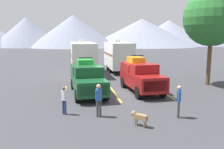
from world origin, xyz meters
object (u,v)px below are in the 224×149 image
(pickup_truck_b, at_px, (141,76))
(person_c, at_px, (99,98))
(pickup_truck_a, at_px, (87,78))
(person_b, at_px, (179,99))
(dog, at_px, (139,116))
(camper_trailer_a, at_px, (83,56))
(person_a, at_px, (64,98))
(camper_trailer_b, at_px, (118,55))

(pickup_truck_b, bearing_deg, person_c, -125.52)
(pickup_truck_a, relative_size, person_b, 3.53)
(pickup_truck_b, distance_m, dog, 7.15)
(camper_trailer_a, height_order, dog, camper_trailer_a)
(person_b, bearing_deg, dog, -161.08)
(dog, bearing_deg, person_a, 147.09)
(pickup_truck_b, relative_size, person_c, 3.12)
(camper_trailer_b, height_order, person_c, camper_trailer_b)
(camper_trailer_b, bearing_deg, pickup_truck_b, -91.19)
(pickup_truck_b, relative_size, camper_trailer_a, 0.59)
(pickup_truck_a, relative_size, dog, 8.05)
(camper_trailer_b, bearing_deg, person_c, -104.48)
(person_c, bearing_deg, pickup_truck_a, 93.06)
(pickup_truck_b, height_order, dog, pickup_truck_b)
(camper_trailer_a, bearing_deg, dog, -83.24)
(camper_trailer_b, distance_m, dog, 17.04)
(pickup_truck_b, distance_m, person_c, 6.41)
(pickup_truck_a, xyz_separation_m, dog, (1.98, -6.85, -0.70))
(pickup_truck_a, height_order, camper_trailer_a, camper_trailer_a)
(pickup_truck_a, height_order, camper_trailer_b, camper_trailer_b)
(pickup_truck_a, height_order, pickup_truck_b, pickup_truck_b)
(camper_trailer_b, bearing_deg, camper_trailer_a, -169.51)
(pickup_truck_b, height_order, person_a, pickup_truck_b)
(pickup_truck_a, relative_size, camper_trailer_b, 0.82)
(pickup_truck_b, xyz_separation_m, dog, (-2.03, -6.82, -0.76))
(pickup_truck_a, distance_m, pickup_truck_b, 4.00)
(dog, bearing_deg, person_b, 18.92)
(pickup_truck_a, distance_m, person_c, 5.26)
(person_b, relative_size, person_c, 0.98)
(person_a, bearing_deg, camper_trailer_a, 83.48)
(person_c, bearing_deg, pickup_truck_b, 54.48)
(person_c, bearing_deg, camper_trailer_a, 90.83)
(camper_trailer_a, xyz_separation_m, person_c, (0.21, -14.46, -0.97))
(person_a, height_order, person_c, person_c)
(pickup_truck_a, xyz_separation_m, person_c, (0.28, -5.25, -0.16))
(pickup_truck_b, relative_size, person_a, 3.52)
(camper_trailer_b, distance_m, person_c, 15.75)
(camper_trailer_b, relative_size, dog, 9.80)
(pickup_truck_b, xyz_separation_m, person_a, (-5.51, -4.56, -0.33))
(pickup_truck_a, height_order, person_a, pickup_truck_a)
(camper_trailer_a, relative_size, dog, 12.30)
(pickup_truck_b, bearing_deg, person_a, -140.37)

